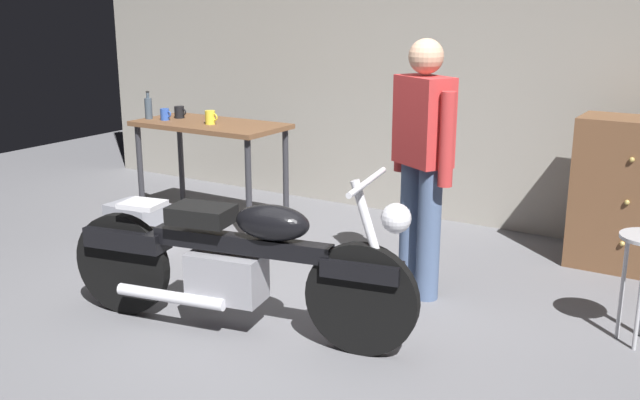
% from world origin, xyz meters
% --- Properties ---
extents(ground_plane, '(12.00, 12.00, 0.00)m').
position_xyz_m(ground_plane, '(0.00, 0.00, 0.00)').
color(ground_plane, slate).
extents(back_wall, '(8.00, 0.12, 3.10)m').
position_xyz_m(back_wall, '(0.00, 2.80, 1.55)').
color(back_wall, gray).
rests_on(back_wall, ground_plane).
extents(workbench, '(1.30, 0.64, 0.90)m').
position_xyz_m(workbench, '(-1.67, 1.55, 0.79)').
color(workbench, brown).
rests_on(workbench, ground_plane).
extents(motorcycle, '(2.16, 0.75, 1.00)m').
position_xyz_m(motorcycle, '(-0.16, -0.04, 0.45)').
color(motorcycle, black).
rests_on(motorcycle, ground_plane).
extents(person_standing, '(0.50, 0.38, 1.67)m').
position_xyz_m(person_standing, '(0.49, 1.06, 0.93)').
color(person_standing, '#4C6085').
rests_on(person_standing, ground_plane).
extents(wooden_dresser, '(0.80, 0.47, 1.10)m').
position_xyz_m(wooden_dresser, '(1.59, 2.30, 0.55)').
color(wooden_dresser, brown).
rests_on(wooden_dresser, ground_plane).
extents(storage_bin, '(0.44, 0.32, 0.34)m').
position_xyz_m(storage_bin, '(-1.82, 0.80, 0.17)').
color(storage_bin, gray).
rests_on(storage_bin, ground_plane).
extents(mug_blue_enamel, '(0.11, 0.08, 0.10)m').
position_xyz_m(mug_blue_enamel, '(-2.08, 1.45, 0.95)').
color(mug_blue_enamel, '#2D51AD').
rests_on(mug_blue_enamel, workbench).
extents(mug_black_matte, '(0.12, 0.08, 0.10)m').
position_xyz_m(mug_black_matte, '(-2.05, 1.60, 0.95)').
color(mug_black_matte, black).
rests_on(mug_black_matte, workbench).
extents(mug_yellow_tall, '(0.12, 0.08, 0.11)m').
position_xyz_m(mug_yellow_tall, '(-1.61, 1.48, 0.96)').
color(mug_yellow_tall, yellow).
rests_on(mug_yellow_tall, workbench).
extents(bottle, '(0.06, 0.06, 0.24)m').
position_xyz_m(bottle, '(-2.25, 1.42, 1.00)').
color(bottle, '#3F4C59').
rests_on(bottle, workbench).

